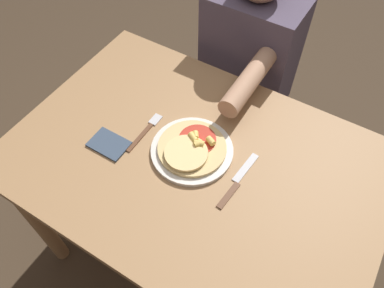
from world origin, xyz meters
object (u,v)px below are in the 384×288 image
Objects in this scene: dining_table at (195,179)px; person_diner at (248,66)px; fork at (146,130)px; plate at (192,150)px; pizza at (192,148)px; knife at (237,181)px.

person_diner is (-0.09, 0.57, 0.02)m from dining_table.
dining_table is at bearing -4.39° from fork.
person_diner reaches higher than plate.
pizza is 0.96× the size of knife.
pizza is 0.19× the size of person_diner.
pizza is (0.00, -0.00, 0.02)m from plate.
plate is 0.17m from fork.
dining_table is 0.19m from knife.
knife is at bearing -6.25° from pizza.
plate is 0.17m from knife.
knife is at bearing -67.74° from person_diner.
person_diner reaches higher than fork.
plate reaches higher than dining_table.
fork reaches higher than dining_table.
plate is (-0.02, 0.02, 0.13)m from dining_table.
plate is at bearing 1.68° from fork.
fork is at bearing -179.66° from pizza.
pizza reaches higher than plate.
plate reaches higher than fork.
person_diner is (-0.06, 0.55, -0.12)m from pizza.
person_diner reaches higher than knife.
dining_table is at bearing -41.91° from plate.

